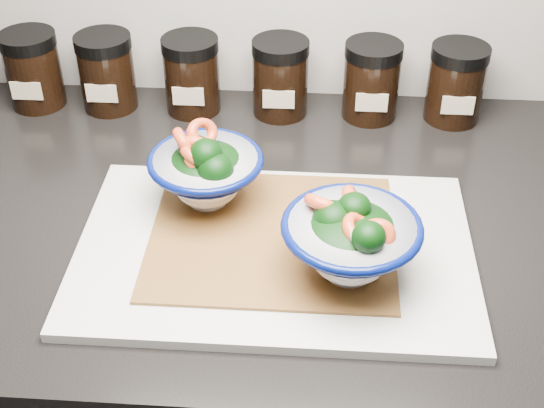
# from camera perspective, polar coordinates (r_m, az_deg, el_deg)

# --- Properties ---
(countertop) EXTENTS (3.50, 0.60, 0.04)m
(countertop) POSITION_cam_1_polar(r_m,az_deg,el_deg) (0.95, -4.13, -1.29)
(countertop) COLOR black
(countertop) RESTS_ON cabinet
(cutting_board) EXTENTS (0.45, 0.30, 0.01)m
(cutting_board) POSITION_cam_1_polar(r_m,az_deg,el_deg) (0.87, 0.20, -3.54)
(cutting_board) COLOR beige
(cutting_board) RESTS_ON countertop
(bamboo_mat) EXTENTS (0.28, 0.24, 0.00)m
(bamboo_mat) POSITION_cam_1_polar(r_m,az_deg,el_deg) (0.87, 0.00, -2.40)
(bamboo_mat) COLOR #9B682E
(bamboo_mat) RESTS_ON cutting_board
(bowl_left) EXTENTS (0.14, 0.14, 0.11)m
(bowl_left) POSITION_cam_1_polar(r_m,az_deg,el_deg) (0.90, -5.01, 2.50)
(bowl_left) COLOR white
(bowl_left) RESTS_ON bamboo_mat
(bowl_right) EXTENTS (0.15, 0.15, 0.10)m
(bowl_right) POSITION_cam_1_polar(r_m,az_deg,el_deg) (0.80, 5.94, -2.67)
(bowl_right) COLOR white
(bowl_right) RESTS_ON bamboo_mat
(spice_jar_a) EXTENTS (0.08, 0.08, 0.11)m
(spice_jar_a) POSITION_cam_1_polar(r_m,az_deg,el_deg) (1.18, -17.55, 9.63)
(spice_jar_a) COLOR black
(spice_jar_a) RESTS_ON countertop
(spice_jar_b) EXTENTS (0.08, 0.08, 0.11)m
(spice_jar_b) POSITION_cam_1_polar(r_m,az_deg,el_deg) (1.14, -12.34, 9.69)
(spice_jar_b) COLOR black
(spice_jar_b) RESTS_ON countertop
(spice_jar_c) EXTENTS (0.08, 0.08, 0.11)m
(spice_jar_c) POSITION_cam_1_polar(r_m,az_deg,el_deg) (1.12, -6.06, 9.66)
(spice_jar_c) COLOR black
(spice_jar_c) RESTS_ON countertop
(spice_jar_d) EXTENTS (0.08, 0.08, 0.11)m
(spice_jar_d) POSITION_cam_1_polar(r_m,az_deg,el_deg) (1.10, 0.63, 9.50)
(spice_jar_d) COLOR black
(spice_jar_d) RESTS_ON countertop
(spice_jar_e) EXTENTS (0.08, 0.08, 0.11)m
(spice_jar_e) POSITION_cam_1_polar(r_m,az_deg,el_deg) (1.11, 7.50, 9.21)
(spice_jar_e) COLOR black
(spice_jar_e) RESTS_ON countertop
(spice_jar_f) EXTENTS (0.08, 0.08, 0.11)m
(spice_jar_f) POSITION_cam_1_polar(r_m,az_deg,el_deg) (1.12, 13.68, 8.83)
(spice_jar_f) COLOR black
(spice_jar_f) RESTS_ON countertop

